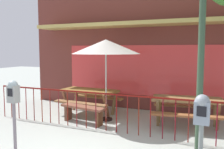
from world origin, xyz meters
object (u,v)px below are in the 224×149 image
(patio_bench, at_px, (83,111))
(street_lamp, at_px, (202,28))
(parking_meter_near, at_px, (13,100))
(patio_umbrella, at_px, (106,47))
(picnic_table_left, at_px, (90,95))
(picnic_table_right, at_px, (187,104))
(parking_meter_far, at_px, (201,123))

(patio_bench, distance_m, street_lamp, 4.23)
(parking_meter_near, bearing_deg, patio_umbrella, 84.66)
(picnic_table_left, relative_size, patio_umbrella, 0.80)
(parking_meter_near, relative_size, street_lamp, 0.42)
(patio_bench, bearing_deg, picnic_table_left, 108.12)
(picnic_table_left, xyz_separation_m, picnic_table_right, (3.03, -0.18, 0.00))
(patio_umbrella, height_order, parking_meter_near, patio_umbrella)
(picnic_table_left, distance_m, patio_umbrella, 1.77)
(parking_meter_near, xyz_separation_m, street_lamp, (3.02, 0.79, 1.20))
(picnic_table_right, xyz_separation_m, street_lamp, (0.49, -2.72, 1.77))
(picnic_table_left, bearing_deg, patio_umbrella, -30.82)
(parking_meter_near, distance_m, parking_meter_far, 3.12)
(picnic_table_right, distance_m, patio_bench, 2.84)
(picnic_table_left, distance_m, street_lamp, 4.89)
(parking_meter_far, height_order, street_lamp, street_lamp)
(picnic_table_left, relative_size, picnic_table_right, 0.95)
(picnic_table_left, relative_size, parking_meter_far, 1.23)
(patio_umbrella, height_order, parking_meter_far, patio_umbrella)
(picnic_table_right, height_order, parking_meter_far, parking_meter_far)
(picnic_table_right, relative_size, street_lamp, 0.55)
(street_lamp, bearing_deg, patio_bench, 149.15)
(picnic_table_right, height_order, parking_meter_near, parking_meter_near)
(patio_bench, xyz_separation_m, parking_meter_near, (0.17, -2.70, 0.82))
(parking_meter_near, bearing_deg, street_lamp, 14.67)
(patio_bench, relative_size, parking_meter_near, 0.94)
(picnic_table_left, bearing_deg, parking_meter_far, -46.96)
(picnic_table_left, relative_size, parking_meter_near, 1.23)
(patio_bench, distance_m, parking_meter_far, 4.45)
(picnic_table_left, xyz_separation_m, parking_meter_far, (3.61, -3.87, 0.57))
(picnic_table_left, xyz_separation_m, patio_umbrella, (0.80, -0.48, 1.51))
(parking_meter_near, xyz_separation_m, parking_meter_far, (3.12, -0.18, 0.01))
(patio_umbrella, distance_m, parking_meter_near, 3.37)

